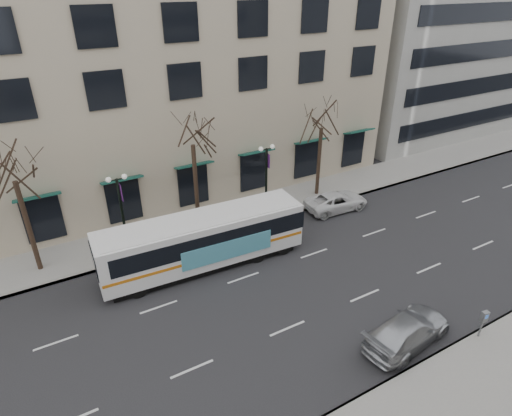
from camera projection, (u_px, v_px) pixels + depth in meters
ground at (264, 301)px, 22.69m from camera, size 160.00×160.00×0.00m
sidewalk_far at (260, 208)px, 31.71m from camera, size 80.00×4.00×0.15m
building_hotel at (101, 25)px, 32.18m from camera, size 40.00×20.00×24.00m
tree_far_left at (10, 165)px, 21.91m from camera, size 3.60×3.60×8.34m
tree_far_mid at (192, 130)px, 26.14m from camera, size 3.60×3.60×8.55m
tree_far_right at (322, 115)px, 30.70m from camera, size 3.60×3.60×8.06m
lamp_post_left at (122, 210)px, 25.41m from camera, size 1.22×0.45×5.21m
lamp_post_right at (266, 176)px, 29.74m from camera, size 1.22×0.45×5.21m
city_bus at (204, 239)px, 24.77m from camera, size 12.13×3.17×3.26m
silver_car at (408, 330)px, 19.85m from camera, size 5.15×2.64×1.43m
white_pickup at (336, 201)px, 31.38m from camera, size 4.90×2.51×1.32m
pay_station at (484, 319)px, 19.79m from camera, size 0.35×0.25×1.49m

